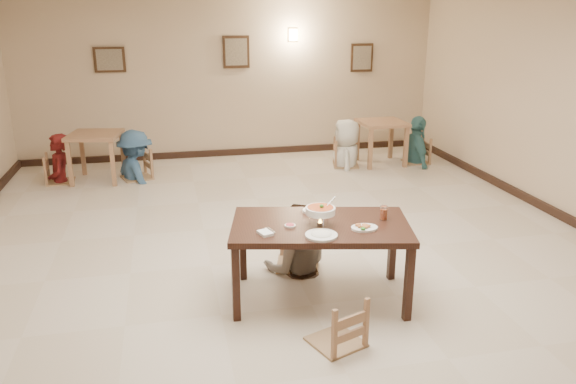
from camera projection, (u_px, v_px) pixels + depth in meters
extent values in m
plane|color=beige|center=(287.00, 258.00, 6.55)|extent=(10.00, 10.00, 0.00)
plane|color=beige|center=(231.00, 79.00, 10.73)|extent=(10.00, 0.00, 10.00)
cube|color=black|center=(234.00, 152.00, 11.15)|extent=(8.00, 0.06, 0.12)
cube|color=#311E12|center=(110.00, 60.00, 10.11)|extent=(0.55, 0.03, 0.45)
cube|color=gray|center=(109.00, 60.00, 10.10)|extent=(0.45, 0.01, 0.37)
cube|color=#311E12|center=(236.00, 52.00, 10.55)|extent=(0.50, 0.03, 0.60)
cube|color=gray|center=(236.00, 52.00, 10.54)|extent=(0.41, 0.01, 0.49)
cube|color=#311E12|center=(362.00, 58.00, 11.11)|extent=(0.45, 0.03, 0.55)
cube|color=gray|center=(362.00, 58.00, 11.09)|extent=(0.37, 0.01, 0.45)
cube|color=#FFD88C|center=(293.00, 35.00, 10.68)|extent=(0.16, 0.05, 0.22)
cube|color=black|center=(320.00, 226.00, 5.43)|extent=(1.88, 1.30, 0.06)
cube|color=black|center=(236.00, 284.00, 5.15)|extent=(0.07, 0.07, 0.74)
cube|color=black|center=(409.00, 284.00, 5.16)|extent=(0.07, 0.07, 0.74)
cube|color=black|center=(243.00, 247.00, 5.95)|extent=(0.07, 0.07, 0.74)
cube|color=black|center=(392.00, 247.00, 5.96)|extent=(0.07, 0.07, 0.74)
cube|color=#A27F5A|center=(298.00, 228.00, 6.24)|extent=(0.47, 0.47, 0.05)
cube|color=#A27F5A|center=(337.00, 302.00, 4.77)|extent=(0.41, 0.41, 0.04)
imported|color=gray|center=(297.00, 204.00, 6.05)|extent=(0.83, 0.69, 1.55)
torus|color=silver|center=(320.00, 214.00, 5.33)|extent=(0.22, 0.22, 0.01)
cylinder|color=silver|center=(320.00, 224.00, 5.37)|extent=(0.06, 0.06, 0.03)
cone|color=#FFA526|center=(320.00, 220.00, 5.35)|extent=(0.03, 0.03, 0.05)
cylinder|color=white|center=(320.00, 211.00, 5.32)|extent=(0.29, 0.29, 0.06)
cylinder|color=#AB3D16|center=(320.00, 208.00, 5.32)|extent=(0.25, 0.25, 0.01)
sphere|color=#2D7223|center=(322.00, 206.00, 5.30)|extent=(0.04, 0.04, 0.04)
cylinder|color=silver|center=(330.00, 202.00, 5.38)|extent=(0.13, 0.08, 0.09)
cylinder|color=silver|center=(328.00, 217.00, 5.42)|extent=(0.01, 0.01, 0.13)
cylinder|color=silver|center=(310.00, 218.00, 5.38)|extent=(0.01, 0.01, 0.13)
cylinder|color=silver|center=(323.00, 223.00, 5.26)|extent=(0.01, 0.01, 0.13)
cylinder|color=white|center=(317.00, 210.00, 5.74)|extent=(0.31, 0.31, 0.02)
ellipsoid|color=white|center=(317.00, 210.00, 5.74)|extent=(0.20, 0.17, 0.07)
cylinder|color=white|center=(321.00, 235.00, 5.11)|extent=(0.30, 0.30, 0.02)
ellipsoid|color=white|center=(321.00, 235.00, 5.11)|extent=(0.19, 0.16, 0.07)
cylinder|color=white|center=(364.00, 228.00, 5.28)|extent=(0.26, 0.26, 0.02)
sphere|color=#2D7223|center=(363.00, 229.00, 5.20)|extent=(0.04, 0.04, 0.04)
cylinder|color=white|center=(290.00, 226.00, 5.34)|extent=(0.11, 0.11, 0.02)
cylinder|color=maroon|center=(290.00, 225.00, 5.34)|extent=(0.08, 0.08, 0.01)
cube|color=white|center=(265.00, 233.00, 5.16)|extent=(0.15, 0.17, 0.03)
cube|color=silver|center=(269.00, 230.00, 5.23)|extent=(0.05, 0.15, 0.01)
cube|color=silver|center=(271.00, 230.00, 5.24)|extent=(0.05, 0.15, 0.01)
cylinder|color=white|center=(384.00, 213.00, 5.50)|extent=(0.07, 0.07, 0.14)
cylinder|color=#CF4F1B|center=(384.00, 214.00, 5.50)|extent=(0.06, 0.06, 0.10)
cube|color=#9D7151|center=(95.00, 135.00, 9.30)|extent=(0.94, 0.94, 0.06)
cube|color=#9D7151|center=(70.00, 164.00, 9.08)|extent=(0.07, 0.07, 0.75)
cube|color=#9D7151|center=(113.00, 164.00, 9.11)|extent=(0.07, 0.07, 0.75)
cube|color=#9D7151|center=(83.00, 154.00, 9.74)|extent=(0.07, 0.07, 0.75)
cube|color=#9D7151|center=(123.00, 153.00, 9.77)|extent=(0.07, 0.07, 0.75)
cube|color=#9D7151|center=(382.00, 123.00, 10.32)|extent=(0.82, 0.82, 0.06)
cube|color=#9D7151|center=(370.00, 149.00, 10.06)|extent=(0.07, 0.07, 0.75)
cube|color=#9D7151|center=(406.00, 147.00, 10.21)|extent=(0.07, 0.07, 0.75)
cube|color=#9D7151|center=(357.00, 141.00, 10.69)|extent=(0.07, 0.07, 0.75)
cube|color=#9D7151|center=(391.00, 139.00, 10.84)|extent=(0.07, 0.07, 0.75)
cube|color=#A27F5A|center=(58.00, 158.00, 9.29)|extent=(0.43, 0.43, 0.05)
cube|color=#A27F5A|center=(135.00, 153.00, 9.50)|extent=(0.47, 0.47, 0.05)
cube|color=#A27F5A|center=(347.00, 143.00, 10.26)|extent=(0.45, 0.45, 0.05)
cube|color=#A27F5A|center=(417.00, 141.00, 10.50)|extent=(0.43, 0.43, 0.05)
imported|color=#581213|center=(55.00, 134.00, 9.17)|extent=(0.46, 0.64, 1.65)
imported|color=#386088|center=(133.00, 130.00, 9.38)|extent=(1.06, 1.25, 1.68)
imported|color=silver|center=(347.00, 119.00, 10.13)|extent=(0.75, 0.97, 1.75)
imported|color=teal|center=(419.00, 116.00, 10.36)|extent=(0.52, 1.07, 1.78)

